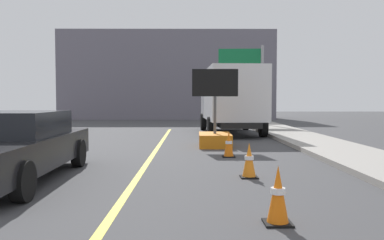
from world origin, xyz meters
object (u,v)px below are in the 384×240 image
object	(u,v)px
arrow_board_trailer	(215,133)
traffic_cone_far_lane	(249,161)
box_truck	(231,98)
highway_guide_sign	(249,71)
traffic_cone_mid_lane	(278,195)
pickup_car	(10,146)
traffic_cone_curbside	(229,144)

from	to	relation	value
arrow_board_trailer	traffic_cone_far_lane	distance (m)	5.71
arrow_board_trailer	traffic_cone_far_lane	bearing A→B (deg)	-86.50
box_truck	highway_guide_sign	bearing A→B (deg)	72.53
highway_guide_sign	traffic_cone_mid_lane	xyz separation A→B (m)	(-2.57, -19.58, -3.04)
traffic_cone_mid_lane	highway_guide_sign	bearing A→B (deg)	82.53
highway_guide_sign	traffic_cone_mid_lane	size ratio (longest dim) A/B	6.50
highway_guide_sign	arrow_board_trailer	bearing A→B (deg)	-104.68
box_truck	highway_guide_sign	distance (m)	5.90
arrow_board_trailer	box_truck	world-z (taller)	box_truck
pickup_car	traffic_cone_mid_lane	xyz separation A→B (m)	(4.74, -2.87, -0.32)
pickup_car	traffic_cone_mid_lane	size ratio (longest dim) A/B	6.69
pickup_car	highway_guide_sign	distance (m)	18.44
pickup_car	arrow_board_trailer	bearing A→B (deg)	52.98
arrow_board_trailer	traffic_cone_curbside	size ratio (longest dim) A/B	3.68
highway_guide_sign	traffic_cone_curbside	world-z (taller)	highway_guide_sign
pickup_car	box_truck	bearing A→B (deg)	63.66
traffic_cone_mid_lane	traffic_cone_far_lane	distance (m)	3.12
pickup_car	traffic_cone_mid_lane	bearing A→B (deg)	-31.21
traffic_cone_mid_lane	arrow_board_trailer	bearing A→B (deg)	91.65
highway_guide_sign	traffic_cone_mid_lane	distance (m)	19.98
pickup_car	traffic_cone_curbside	size ratio (longest dim) A/B	7.03
traffic_cone_far_lane	traffic_cone_curbside	distance (m)	3.04
pickup_car	traffic_cone_curbside	bearing A→B (deg)	34.87
traffic_cone_mid_lane	traffic_cone_curbside	distance (m)	6.15
arrow_board_trailer	traffic_cone_far_lane	xyz separation A→B (m)	(0.35, -5.70, -0.12)
arrow_board_trailer	highway_guide_sign	size ratio (longest dim) A/B	0.54
traffic_cone_curbside	traffic_cone_far_lane	bearing A→B (deg)	-87.67
traffic_cone_mid_lane	box_truck	bearing A→B (deg)	86.50
box_truck	pickup_car	distance (m)	12.67
traffic_cone_mid_lane	traffic_cone_curbside	world-z (taller)	traffic_cone_mid_lane
pickup_car	traffic_cone_far_lane	xyz separation A→B (m)	(4.83, 0.24, -0.34)
traffic_cone_mid_lane	traffic_cone_far_lane	size ratio (longest dim) A/B	1.05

